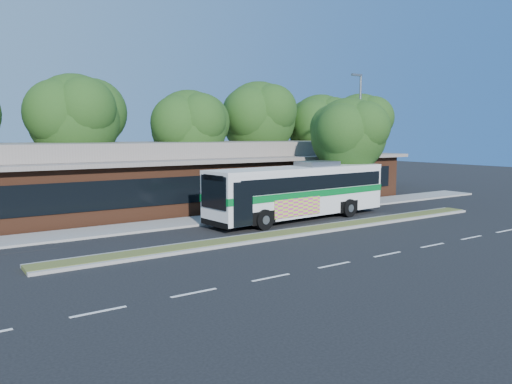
# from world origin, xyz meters

# --- Properties ---
(ground) EXTENTS (120.00, 120.00, 0.00)m
(ground) POSITION_xyz_m (0.00, 0.00, 0.00)
(ground) COLOR black
(ground) RESTS_ON ground
(median_strip) EXTENTS (26.00, 1.10, 0.15)m
(median_strip) POSITION_xyz_m (0.00, 0.60, 0.07)
(median_strip) COLOR #454C20
(median_strip) RESTS_ON ground
(sidewalk) EXTENTS (44.00, 2.60, 0.12)m
(sidewalk) POSITION_xyz_m (0.00, 6.40, 0.06)
(sidewalk) COLOR gray
(sidewalk) RESTS_ON ground
(plaza_building) EXTENTS (33.20, 11.20, 4.45)m
(plaza_building) POSITION_xyz_m (0.00, 12.99, 2.13)
(plaza_building) COLOR #532B1A
(plaza_building) RESTS_ON ground
(lamp_post) EXTENTS (0.93, 0.18, 9.07)m
(lamp_post) POSITION_xyz_m (9.56, 6.00, 4.90)
(lamp_post) COLOR slate
(lamp_post) RESTS_ON ground
(tree_bg_b) EXTENTS (6.69, 6.00, 9.00)m
(tree_bg_b) POSITION_xyz_m (-6.57, 16.14, 6.14)
(tree_bg_b) COLOR black
(tree_bg_b) RESTS_ON ground
(tree_bg_c) EXTENTS (6.24, 5.60, 8.26)m
(tree_bg_c) POSITION_xyz_m (1.40, 15.13, 5.59)
(tree_bg_c) COLOR black
(tree_bg_c) RESTS_ON ground
(tree_bg_d) EXTENTS (6.91, 6.20, 9.37)m
(tree_bg_d) POSITION_xyz_m (8.45, 16.15, 6.42)
(tree_bg_d) COLOR black
(tree_bg_d) RESTS_ON ground
(tree_bg_e) EXTENTS (6.47, 5.80, 8.50)m
(tree_bg_e) POSITION_xyz_m (14.42, 15.14, 5.74)
(tree_bg_e) COLOR black
(tree_bg_e) RESTS_ON ground
(tree_bg_f) EXTENTS (6.69, 6.00, 8.92)m
(tree_bg_f) POSITION_xyz_m (20.43, 16.14, 6.06)
(tree_bg_f) COLOR black
(tree_bg_f) RESTS_ON ground
(transit_bus) EXTENTS (12.15, 3.48, 3.37)m
(transit_bus) POSITION_xyz_m (2.48, 3.80, 1.88)
(transit_bus) COLOR silver
(transit_bus) RESTS_ON ground
(sidewalk_tree) EXTENTS (5.56, 4.99, 7.39)m
(sidewalk_tree) POSITION_xyz_m (8.20, 5.42, 5.01)
(sidewalk_tree) COLOR black
(sidewalk_tree) RESTS_ON ground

